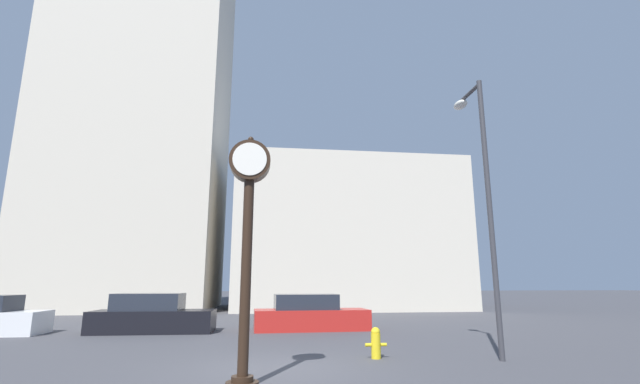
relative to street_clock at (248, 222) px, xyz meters
The scene contains 8 objects.
ground_plane 3.58m from the street_clock, 69.69° to the left, with size 200.00×200.00×0.00m, color #424247.
building_tall_tower 31.73m from the street_clock, 110.52° to the left, with size 12.44×12.00×37.84m.
building_storefront_row 26.68m from the street_clock, 75.65° to the left, with size 16.86×12.00×11.00m.
street_clock is the anchor object (origin of this frame).
car_black 10.67m from the street_clock, 112.46° to the left, with size 4.65×1.83×1.49m.
car_red 10.29m from the street_clock, 76.99° to the left, with size 4.73×1.93×1.44m.
fire_hydrant_near 5.03m from the street_clock, 40.72° to the left, with size 0.56×0.24×0.77m.
street_lamp_right 6.91m from the street_clock, 20.93° to the left, with size 0.36×1.57×7.48m.
Camera 1 is at (-0.29, -10.20, 1.88)m, focal length 24.00 mm.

